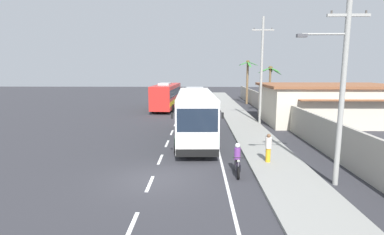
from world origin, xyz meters
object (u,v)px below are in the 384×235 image
coach_bus_far_lane (167,95)px  palm_second (270,79)px  motorcycle_beside_bus (211,114)px  palm_nearest (247,75)px  utility_pole_nearest (342,78)px  utility_pole_mid (261,70)px  roadside_building (327,104)px  coach_bus_foreground (195,113)px  pedestrian_near_kerb (268,147)px  motorcycle_trailing (237,162)px

coach_bus_far_lane → palm_second: 13.92m
motorcycle_beside_bus → palm_nearest: (6.22, 14.95, 3.88)m
utility_pole_nearest → utility_pole_mid: (-0.32, 15.83, 0.36)m
roadside_building → coach_bus_far_lane: bearing=149.0°
coach_bus_foreground → pedestrian_near_kerb: coach_bus_foreground is taller
coach_bus_far_lane → palm_second: (13.19, -3.72, 2.41)m
motorcycle_beside_bus → pedestrian_near_kerb: size_ratio=1.19×
coach_bus_foreground → utility_pole_mid: size_ratio=1.19×
utility_pole_mid → palm_nearest: utility_pole_mid is taller
palm_second → roadside_building: size_ratio=0.45×
pedestrian_near_kerb → motorcycle_trailing: bearing=68.2°
utility_pole_nearest → utility_pole_mid: utility_pole_mid is taller
motorcycle_beside_bus → roadside_building: (11.65, -1.83, 1.34)m
motorcycle_trailing → pedestrian_near_kerb: size_ratio=1.19×
pedestrian_near_kerb → palm_second: size_ratio=0.28×
motorcycle_beside_bus → utility_pole_nearest: utility_pole_nearest is taller
coach_bus_foreground → pedestrian_near_kerb: size_ratio=7.48×
coach_bus_far_lane → utility_pole_mid: size_ratio=1.12×
palm_nearest → palm_second: 10.09m
palm_nearest → roadside_building: bearing=-72.1°
utility_pole_mid → coach_bus_far_lane: bearing=133.0°
utility_pole_mid → palm_nearest: 17.69m
motorcycle_beside_bus → motorcycle_trailing: bearing=-87.9°
motorcycle_trailing → palm_nearest: (5.59, 32.10, 3.87)m
coach_bus_foreground → utility_pole_mid: utility_pole_mid is taller
coach_bus_foreground → palm_nearest: 25.50m
motorcycle_trailing → palm_second: size_ratio=0.34×
utility_pole_nearest → palm_nearest: size_ratio=1.40×
roadside_building → palm_second: bearing=122.3°
coach_bus_far_lane → roadside_building: (17.47, -10.48, 0.09)m
coach_bus_far_lane → palm_nearest: 13.84m
palm_second → roadside_building: (4.27, -6.76, -2.32)m
motorcycle_trailing → utility_pole_mid: (4.08, 14.50, 4.72)m
coach_bus_far_lane → roadside_building: bearing=-31.0°
pedestrian_near_kerb → utility_pole_nearest: bearing=156.4°
motorcycle_trailing → pedestrian_near_kerb: (1.98, 1.69, 0.34)m
roadside_building → coach_bus_foreground: bearing=-151.1°
roadside_building → motorcycle_trailing: bearing=-125.7°
coach_bus_foreground → pedestrian_near_kerb: 7.66m
motorcycle_beside_bus → palm_nearest: 16.65m
motorcycle_beside_bus → utility_pole_nearest: bearing=-74.8°
coach_bus_far_lane → utility_pole_nearest: utility_pole_nearest is taller
utility_pole_nearest → coach_bus_foreground: bearing=125.7°
pedestrian_near_kerb → motorcycle_beside_bus: bearing=-52.7°
coach_bus_far_lane → motorcycle_beside_bus: size_ratio=5.92×
palm_nearest → coach_bus_far_lane: bearing=-152.4°
utility_pole_mid → palm_second: (2.66, 7.58, -1.08)m
utility_pole_nearest → coach_bus_far_lane: bearing=111.8°
motorcycle_beside_bus → coach_bus_far_lane: bearing=123.9°
motorcycle_trailing → motorcycle_beside_bus: bearing=92.1°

